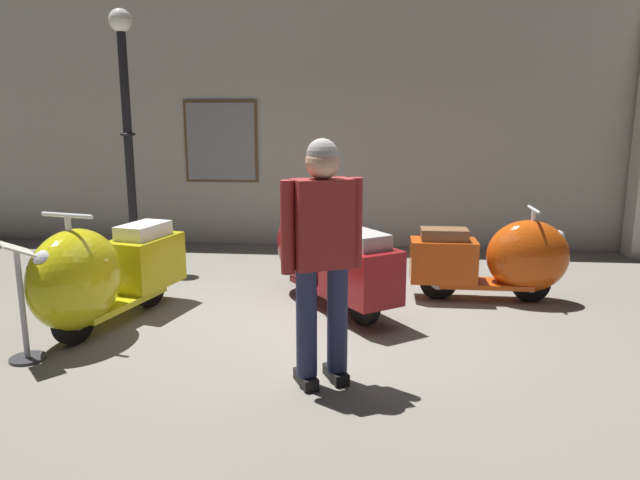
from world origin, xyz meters
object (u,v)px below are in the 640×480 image
at_px(scooter_0, 100,275).
at_px(info_stanchion, 23,312).
at_px(lamppost, 127,130).
at_px(visitor_0, 322,247).
at_px(scooter_2, 501,259).
at_px(scooter_1, 323,255).

xyz_separation_m(scooter_0, info_stanchion, (-0.29, -0.73, -0.11)).
relative_size(lamppost, visitor_0, 1.81).
xyz_separation_m(scooter_2, info_stanchion, (-4.06, -1.99, -0.05)).
bearing_deg(visitor_0, info_stanchion, 59.24).
distance_m(visitor_0, info_stanchion, 2.48).
relative_size(scooter_1, visitor_0, 1.03).
relative_size(scooter_1, info_stanchion, 1.87).
xyz_separation_m(scooter_2, visitor_0, (-1.67, -2.17, 0.57)).
xyz_separation_m(scooter_1, info_stanchion, (-2.21, -1.72, -0.12)).
height_order(scooter_1, info_stanchion, scooter_1).
height_order(scooter_0, info_stanchion, scooter_0).
distance_m(scooter_1, lamppost, 3.21).
relative_size(scooter_1, lamppost, 0.57).
height_order(scooter_0, scooter_1, scooter_1).
relative_size(scooter_0, scooter_1, 1.06).
relative_size(scooter_0, info_stanchion, 1.97).
distance_m(scooter_2, visitor_0, 2.80).
height_order(scooter_1, visitor_0, visitor_0).
bearing_deg(info_stanchion, scooter_2, 26.08).
xyz_separation_m(scooter_0, scooter_2, (3.78, 1.26, -0.06)).
distance_m(scooter_1, visitor_0, 1.97).
xyz_separation_m(scooter_0, lamppost, (-0.69, 2.38, 1.23)).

